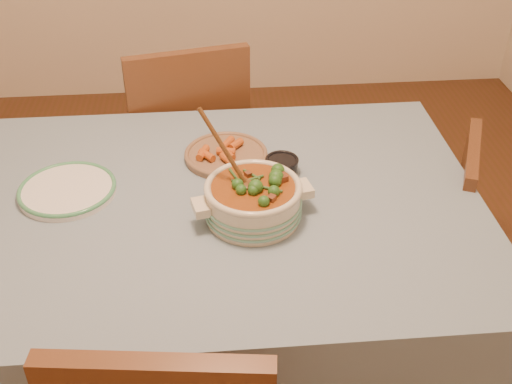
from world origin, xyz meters
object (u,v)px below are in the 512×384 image
dining_table (185,228)px  fried_plate (226,154)px  white_plate (67,190)px  stew_casserole (253,198)px  chair_right (484,241)px  chair_far (187,139)px  condiment_bowl (282,165)px

dining_table → fried_plate: (0.13, 0.22, 0.11)m
dining_table → white_plate: bearing=167.3°
dining_table → stew_casserole: size_ratio=5.08×
chair_right → dining_table: bearing=119.6°
dining_table → chair_far: bearing=90.2°
chair_far → fried_plate: bearing=92.9°
fried_plate → chair_right: bearing=-7.1°
stew_casserole → white_plate: size_ratio=1.12×
fried_plate → dining_table: bearing=-121.0°
dining_table → condiment_bowl: size_ratio=13.97×
dining_table → chair_far: (-0.00, 0.73, -0.13)m
chair_far → dining_table: bearing=78.1°
dining_table → chair_right: 1.00m
stew_casserole → chair_far: size_ratio=0.35×
dining_table → stew_casserole: bearing=-23.5°
condiment_bowl → fried_plate: condiment_bowl is taller
condiment_bowl → chair_far: chair_far is taller
white_plate → chair_right: size_ratio=0.37×
dining_table → fried_plate: bearing=59.0°
dining_table → chair_far: 0.74m
dining_table → condiment_bowl: condiment_bowl is taller
fried_plate → chair_right: 0.91m
fried_plate → chair_far: bearing=105.0°
white_plate → fried_plate: size_ratio=0.94×
condiment_bowl → chair_right: condiment_bowl is taller
dining_table → chair_far: size_ratio=1.78×
stew_casserole → white_plate: (-0.51, 0.16, -0.05)m
stew_casserole → white_plate: bearing=163.1°
dining_table → chair_right: (0.97, 0.12, -0.21)m
white_plate → condiment_bowl: condiment_bowl is taller
white_plate → fried_plate: (0.46, 0.15, 0.00)m
dining_table → chair_right: size_ratio=2.10×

